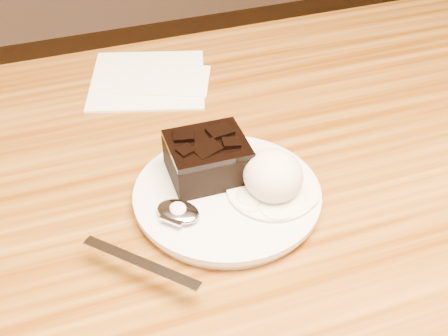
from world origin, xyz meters
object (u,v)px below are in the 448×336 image
object	(u,v)px
spoon	(178,213)
napkin	(148,79)
ice_cream_scoop	(273,176)
brownie	(208,161)
plate	(227,197)

from	to	relation	value
spoon	napkin	size ratio (longest dim) A/B	1.16
ice_cream_scoop	spoon	bearing A→B (deg)	-178.30
brownie	spoon	distance (m)	0.07
brownie	napkin	xyz separation A→B (m)	(-0.01, 0.24, -0.03)
ice_cream_scoop	spoon	size ratio (longest dim) A/B	0.36
brownie	spoon	xyz separation A→B (m)	(-0.05, -0.05, -0.01)
napkin	plate	bearing A→B (deg)	-85.95
plate	spoon	bearing A→B (deg)	-161.81
spoon	napkin	bearing A→B (deg)	39.45
ice_cream_scoop	brownie	bearing A→B (deg)	137.86
plate	brownie	world-z (taller)	brownie
spoon	ice_cream_scoop	bearing A→B (deg)	-41.14
brownie	ice_cream_scoop	bearing A→B (deg)	-42.14
brownie	plate	bearing A→B (deg)	-72.57
ice_cream_scoop	napkin	bearing A→B (deg)	102.39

